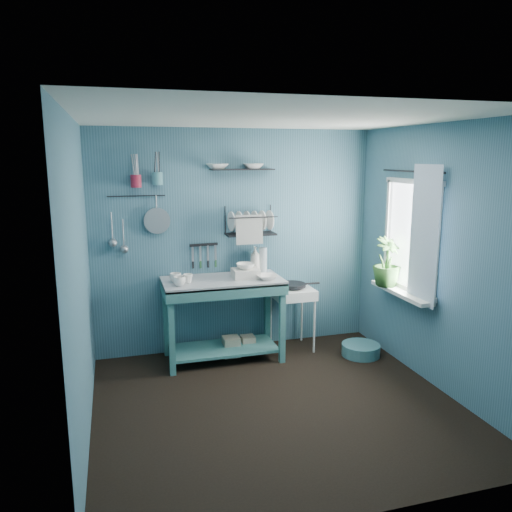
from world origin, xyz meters
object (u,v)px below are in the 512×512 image
object	(u,v)px
hotplate_stand	(292,318)
dish_rack	(251,221)
floor_basin	(361,350)
water_bottle	(263,260)
storage_tin_large	(231,346)
mug_mid	(188,278)
colander	(157,221)
frying_pan	(293,285)
utensil_cup_teal	(157,178)
soap_bottle	(255,260)
utensil_cup_magenta	(136,181)
potted_plant	(387,262)
wash_tub	(245,273)
mug_left	(180,281)
work_counter	(223,319)
mug_right	(176,278)
storage_tin_small	(248,344)

from	to	relation	value
hotplate_stand	dish_rack	size ratio (longest dim) A/B	1.31
hotplate_stand	floor_basin	bearing A→B (deg)	-30.72
water_bottle	storage_tin_large	xyz separation A→B (m)	(-0.42, -0.17, -0.93)
water_bottle	floor_basin	bearing A→B (deg)	-29.68
mug_mid	colander	world-z (taller)	colander
frying_pan	utensil_cup_teal	size ratio (longest dim) A/B	2.31
utensil_cup_teal	soap_bottle	bearing A→B (deg)	-3.57
water_bottle	frying_pan	world-z (taller)	water_bottle
utensil_cup_magenta	potted_plant	bearing A→B (deg)	-16.31
mug_mid	frying_pan	world-z (taller)	mug_mid
colander	floor_basin	xyz separation A→B (m)	(2.14, -0.63, -1.46)
hotplate_stand	utensil_cup_magenta	bearing A→B (deg)	175.39
wash_tub	potted_plant	size ratio (longest dim) A/B	0.53
mug_mid	frying_pan	xyz separation A→B (m)	(1.21, 0.14, -0.19)
mug_mid	potted_plant	xyz separation A→B (m)	(2.07, -0.42, 0.14)
soap_bottle	utensil_cup_magenta	xyz separation A→B (m)	(-1.26, 0.07, 0.89)
wash_tub	storage_tin_large	xyz separation A→B (m)	(-0.15, 0.07, -0.84)
mug_left	dish_rack	world-z (taller)	dish_rack
work_counter	mug_mid	world-z (taller)	mug_mid
utensil_cup_teal	mug_mid	bearing A→B (deg)	-53.05
mug_right	potted_plant	distance (m)	2.25
soap_bottle	dish_rack	bearing A→B (deg)	161.91
wash_tub	mug_left	bearing A→B (deg)	-169.14
floor_basin	mug_left	bearing A→B (deg)	174.83
mug_left	storage_tin_small	world-z (taller)	mug_left
mug_mid	utensil_cup_teal	bearing A→B (deg)	126.95
utensil_cup_teal	dish_rack	bearing A→B (deg)	-2.87
dish_rack	mug_mid	bearing A→B (deg)	-165.24
work_counter	utensil_cup_magenta	xyz separation A→B (m)	(-0.84, 0.27, 1.49)
dish_rack	water_bottle	bearing A→B (deg)	-3.39
mug_left	utensil_cup_magenta	size ratio (longest dim) A/B	0.95
mug_left	storage_tin_small	xyz separation A→B (m)	(0.78, 0.24, -0.85)
mug_mid	colander	distance (m)	0.72
mug_mid	storage_tin_small	size ratio (longest dim) A/B	0.50
water_bottle	dish_rack	world-z (taller)	dish_rack
hotplate_stand	utensil_cup_teal	size ratio (longest dim) A/B	5.55
mug_right	dish_rack	world-z (taller)	dish_rack
utensil_cup_teal	floor_basin	world-z (taller)	utensil_cup_teal
utensil_cup_magenta	potted_plant	size ratio (longest dim) A/B	0.25
mug_right	wash_tub	world-z (taller)	wash_tub
utensil_cup_teal	potted_plant	xyz separation A→B (m)	(2.32, -0.74, -0.88)
hotplate_stand	potted_plant	size ratio (longest dim) A/B	1.37
water_bottle	mug_left	bearing A→B (deg)	-159.19
frying_pan	colander	bearing A→B (deg)	171.84
storage_tin_large	storage_tin_small	world-z (taller)	storage_tin_large
storage_tin_large	storage_tin_small	xyz separation A→B (m)	(0.20, 0.03, -0.01)
mug_mid	utensil_cup_magenta	size ratio (longest dim) A/B	0.77
utensil_cup_magenta	potted_plant	distance (m)	2.78
mug_mid	floor_basin	bearing A→B (deg)	-8.45
utensil_cup_teal	storage_tin_small	world-z (taller)	utensil_cup_teal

